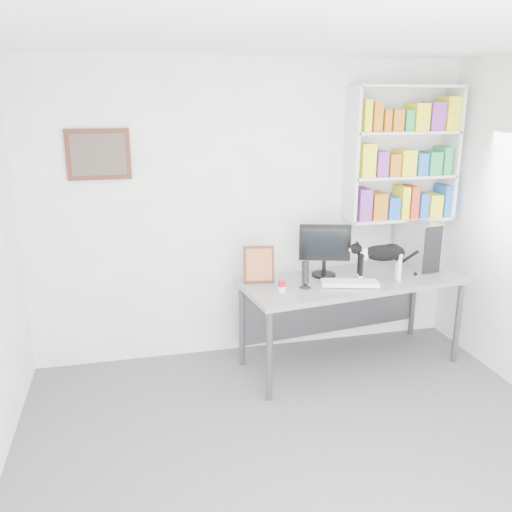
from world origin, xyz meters
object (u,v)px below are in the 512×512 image
Objects in this scene: monitor at (325,250)px; cat at (381,262)px; pc_tower at (417,244)px; leaning_print at (259,264)px; speaker at (305,274)px; bookshelf at (403,154)px; desk at (350,322)px; soup_can at (282,287)px; keyboard at (350,283)px.

cat is (0.44, -0.24, -0.07)m from monitor.
leaning_print is at bearing 175.29° from pc_tower.
cat is at bearing 2.71° from speaker.
cat is (-0.50, -0.29, -0.05)m from pc_tower.
bookshelf is 1.61m from desk.
desk is 0.72m from speaker.
pc_tower is 1.54m from leaning_print.
desk is 21.14× the size of soup_can.
pc_tower is at bearing 11.09° from leaning_print.
speaker is at bearing -154.84° from bookshelf.
keyboard is 0.41m from speaker.
speaker is at bearing -173.55° from desk.
keyboard reaches higher than desk.
speaker is at bearing -167.48° from keyboard.
desk is at bearing -0.01° from leaning_print.
soup_can is at bearing -129.55° from monitor.
desk is 4.06× the size of keyboard.
pc_tower is at bearing 20.13° from monitor.
pc_tower is 4.79× the size of soup_can.
leaning_print is at bearing 176.45° from keyboard.
monitor is 1.09× the size of pc_tower.
keyboard is (-0.69, -0.53, -1.02)m from bookshelf.
monitor is at bearing 130.28° from keyboard.
keyboard is at bearing -142.30° from bookshelf.
speaker is at bearing -26.71° from leaning_print.
leaning_print is at bearing 145.39° from speaker.
speaker is 0.42m from leaning_print.
pc_tower is (0.11, -0.19, -0.81)m from bookshelf.
cat is (1.04, -0.21, 0.00)m from leaning_print.
bookshelf is 1.69m from leaning_print.
pc_tower is at bearing 7.75° from desk.
speaker reaches higher than desk.
keyboard is 1.09× the size of pc_tower.
soup_can is at bearing -173.64° from desk.
speaker is 0.44× the size of cat.
soup_can is at bearing -165.92° from speaker.
soup_can is (-0.22, -0.05, -0.07)m from speaker.
leaning_print is (-1.43, -0.27, -0.87)m from bookshelf.
pc_tower is (0.80, 0.34, 0.20)m from keyboard.
keyboard is (-0.09, -0.15, 0.43)m from desk.
monitor is 1.00× the size of keyboard.
keyboard is (0.13, -0.29, -0.22)m from monitor.
soup_can is (-1.30, -0.56, -0.99)m from bookshelf.
bookshelf is 2.57× the size of keyboard.
bookshelf reaches higher than speaker.
monitor is (-0.82, -0.24, -0.79)m from bookshelf.
monitor is at bearing 10.64° from leaning_print.
desk is 1.01m from leaning_print.
desk is at bearing 14.01° from soup_can.
bookshelf is 0.84m from pc_tower.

